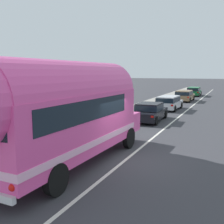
% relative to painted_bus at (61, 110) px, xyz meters
% --- Properties ---
extents(ground_plane, '(300.00, 300.00, 0.00)m').
position_rel_painted_bus_xyz_m(ground_plane, '(1.82, 1.94, -2.31)').
color(ground_plane, '#38383D').
extents(lane_markings, '(3.71, 80.00, 0.01)m').
position_rel_painted_bus_xyz_m(lane_markings, '(0.17, 13.94, -2.30)').
color(lane_markings, silver).
rests_on(lane_markings, ground).
extents(sidewalk_slab, '(2.46, 90.00, 0.15)m').
position_rel_painted_bus_xyz_m(sidewalk_slab, '(-2.99, 11.94, -2.23)').
color(sidewalk_slab, gray).
rests_on(sidewalk_slab, ground).
extents(painted_bus, '(2.80, 10.31, 4.12)m').
position_rel_painted_bus_xyz_m(painted_bus, '(0.00, 0.00, 0.00)').
color(painted_bus, '#EA4C9E').
rests_on(painted_bus, ground).
extents(car_lead, '(2.03, 4.59, 1.37)m').
position_rel_painted_bus_xyz_m(car_lead, '(0.08, 11.43, -1.57)').
color(car_lead, black).
rests_on(car_lead, ground).
extents(car_second, '(2.02, 4.48, 1.37)m').
position_rel_painted_bus_xyz_m(car_second, '(0.10, 18.08, -1.51)').
color(car_second, silver).
rests_on(car_second, ground).
extents(car_third, '(2.01, 4.73, 1.37)m').
position_rel_painted_bus_xyz_m(car_third, '(0.16, 26.92, -1.52)').
color(car_third, olive).
rests_on(car_third, ground).
extents(car_fourth, '(1.97, 4.68, 1.37)m').
position_rel_painted_bus_xyz_m(car_fourth, '(0.23, 35.43, -1.51)').
color(car_fourth, '#196633').
rests_on(car_fourth, ground).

